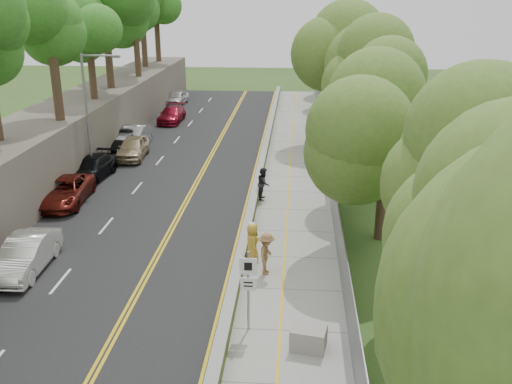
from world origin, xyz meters
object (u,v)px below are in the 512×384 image
at_px(car_1, 26,255).
at_px(person_far, 320,158).
at_px(construction_barrel, 314,147).
at_px(painter_0, 252,243).
at_px(signpost, 248,282).
at_px(car_2, 64,191).
at_px(concrete_block, 309,338).
at_px(streetlight, 90,107).

distance_m(car_1, person_far, 20.35).
height_order(construction_barrel, painter_0, painter_0).
distance_m(signpost, car_1, 10.82).
bearing_deg(construction_barrel, person_far, -85.96).
bearing_deg(car_2, concrete_block, -47.89).
distance_m(signpost, painter_0, 5.50).
bearing_deg(construction_barrel, concrete_block, -91.62).
bearing_deg(person_far, painter_0, 98.36).
bearing_deg(car_1, signpost, -22.97).
distance_m(car_1, painter_0, 9.88).
bearing_deg(car_1, car_2, 98.89).
distance_m(streetlight, car_2, 6.24).
height_order(signpost, painter_0, signpost).
height_order(construction_barrel, person_far, person_far).
bearing_deg(painter_0, concrete_block, -176.63).
xyz_separation_m(signpost, concrete_block, (2.15, -0.98, -1.52)).
relative_size(signpost, person_far, 1.70).
bearing_deg(car_2, person_far, 21.62).
xyz_separation_m(streetlight, car_1, (1.46, -13.17, -3.84)).
xyz_separation_m(car_2, person_far, (14.80, 7.21, 0.19)).
relative_size(streetlight, painter_0, 4.32).
xyz_separation_m(signpost, construction_barrel, (2.85, 23.63, -1.40)).
bearing_deg(construction_barrel, car_1, -123.09).
bearing_deg(streetlight, car_2, -91.61).
bearing_deg(signpost, car_2, 133.85).
xyz_separation_m(construction_barrel, painter_0, (-3.15, -18.23, 0.42)).
distance_m(construction_barrel, concrete_block, 24.63).
distance_m(car_1, car_2, 8.44).
height_order(car_1, painter_0, painter_0).
distance_m(streetlight, concrete_block, 22.98).
bearing_deg(car_2, car_1, -83.42).
height_order(car_1, person_far, person_far).
bearing_deg(streetlight, painter_0, -46.00).
bearing_deg(car_1, streetlight, 94.29).
relative_size(signpost, concrete_block, 2.62).
bearing_deg(signpost, streetlight, 124.08).
relative_size(painter_0, person_far, 1.02).
bearing_deg(signpost, painter_0, 93.18).
bearing_deg(signpost, construction_barrel, 83.13).
xyz_separation_m(streetlight, signpost, (11.51, -17.02, -2.68)).
bearing_deg(streetlight, signpost, -55.92).
xyz_separation_m(construction_barrel, person_far, (0.30, -4.30, 0.40)).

